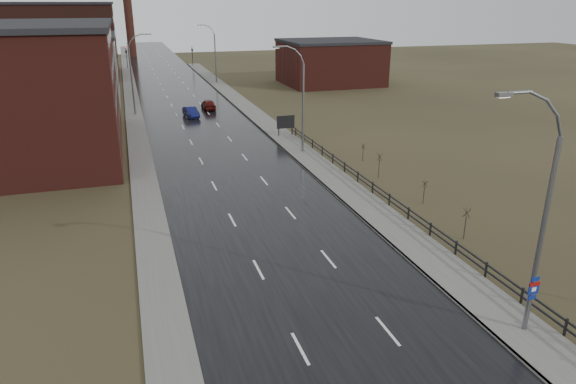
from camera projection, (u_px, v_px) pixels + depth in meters
road at (193, 114)px, 75.00m from camera, size 14.00×300.00×0.06m
sidewalk_right at (304, 154)px, 55.02m from camera, size 3.20×180.00×0.18m
curb_right at (290, 156)px, 54.60m from camera, size 0.16×180.00×0.18m
sidewalk_left at (134, 118)px, 72.69m from camera, size 2.40×260.00×0.12m
warehouse_near at (5, 91)px, 53.35m from camera, size 22.44×28.56×13.50m
warehouse_mid at (66, 68)px, 84.24m from camera, size 16.32×20.40×10.50m
warehouse_far at (52, 41)px, 108.81m from camera, size 26.52×24.48×15.50m
building_right at (330, 62)px, 101.70m from camera, size 18.36×16.32×8.50m
smokestack at (127, 2)px, 148.46m from camera, size 2.70×2.70×30.70m
streetlight_main at (539, 221)px, 23.38m from camera, size 3.91×0.29×12.11m
streetlight_right_mid at (301, 99)px, 53.89m from camera, size 3.36×0.28×11.35m
streetlight_left at (133, 74)px, 72.61m from camera, size 3.36×0.28×11.35m
streetlight_right_far at (214, 53)px, 102.20m from camera, size 3.36×0.28×11.35m
guardrail at (394, 201)px, 40.35m from camera, size 0.10×53.05×1.10m
shrub_c at (466, 223)px, 35.15m from camera, size 0.55×0.58×2.31m
shrub_d at (424, 191)px, 41.52m from camera, size 0.47×0.50×1.98m
shrub_e at (379, 165)px, 47.67m from camera, size 0.56×0.59×2.34m
shrub_f at (363, 152)px, 52.79m from camera, size 0.44×0.46×1.82m
billboard at (286, 123)px, 62.02m from camera, size 2.24×0.17×2.61m
traffic_light_left at (126, 49)px, 124.85m from camera, size 0.58×2.73×5.30m
traffic_light_right at (192, 48)px, 129.33m from camera, size 0.58×2.73×5.30m
car_near at (191, 113)px, 72.82m from camera, size 2.06×4.49×1.43m
car_far at (208, 105)px, 78.06m from camera, size 1.85×4.54×1.54m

